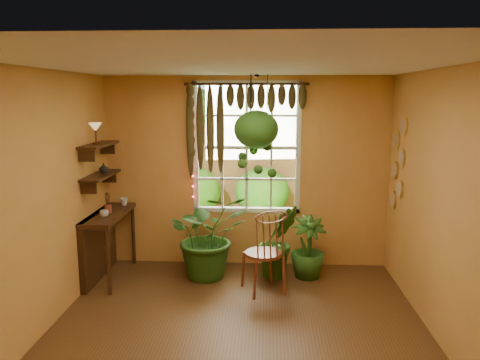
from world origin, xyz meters
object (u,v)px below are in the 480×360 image
at_px(windsor_chair, 264,264).
at_px(potted_plant_mid, 278,241).
at_px(counter_ledge, 102,238).
at_px(hanging_basket, 256,135).
at_px(potted_plant_left, 208,235).

relative_size(windsor_chair, potted_plant_mid, 1.24).
bearing_deg(counter_ledge, hanging_basket, 8.50).
bearing_deg(counter_ledge, potted_plant_mid, 3.90).
relative_size(potted_plant_mid, hanging_basket, 0.73).
bearing_deg(windsor_chair, potted_plant_mid, 45.34).
height_order(counter_ledge, potted_plant_mid, potted_plant_mid).
bearing_deg(potted_plant_mid, potted_plant_left, -176.73).
height_order(counter_ledge, hanging_basket, hanging_basket).
xyz_separation_m(counter_ledge, windsor_chair, (2.18, -0.35, -0.19)).
distance_m(potted_plant_mid, hanging_basket, 1.45).
bearing_deg(hanging_basket, counter_ledge, -171.50).
relative_size(counter_ledge, windsor_chair, 0.97).
distance_m(windsor_chair, potted_plant_mid, 0.56).
height_order(counter_ledge, potted_plant_left, potted_plant_left).
relative_size(counter_ledge, hanging_basket, 0.87).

